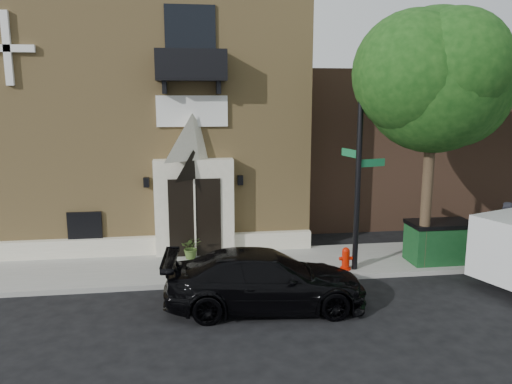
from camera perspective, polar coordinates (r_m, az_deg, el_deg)
ground at (r=14.66m, az=-2.70°, el=-10.67°), size 120.00×120.00×0.00m
sidewalk at (r=16.14m, az=0.38°, el=-8.30°), size 42.00×3.00×0.15m
church at (r=21.60m, az=-12.81°, el=8.69°), size 12.20×11.01×9.30m
neighbour_building at (r=26.24m, az=22.42°, el=5.36°), size 18.00×8.00×6.40m
street_tree_left at (r=15.68m, az=19.98°, el=12.03°), size 4.97×4.38×7.77m
black_sedan at (r=13.00m, az=1.08°, el=-10.01°), size 5.29×2.42×1.50m
street_sign at (r=15.11m, az=11.65°, el=2.88°), size 1.14×0.98×6.33m
fire_hydrant at (r=15.60m, az=10.21°, el=-7.52°), size 0.40×0.32×0.71m
dumpster at (r=17.07m, az=20.21°, el=-5.30°), size 2.01×1.14×1.31m
planter at (r=16.53m, az=-7.40°, el=-6.30°), size 0.69×0.61×0.73m
pedestrian_near at (r=18.08m, az=26.45°, el=-3.96°), size 0.83×0.75×1.90m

